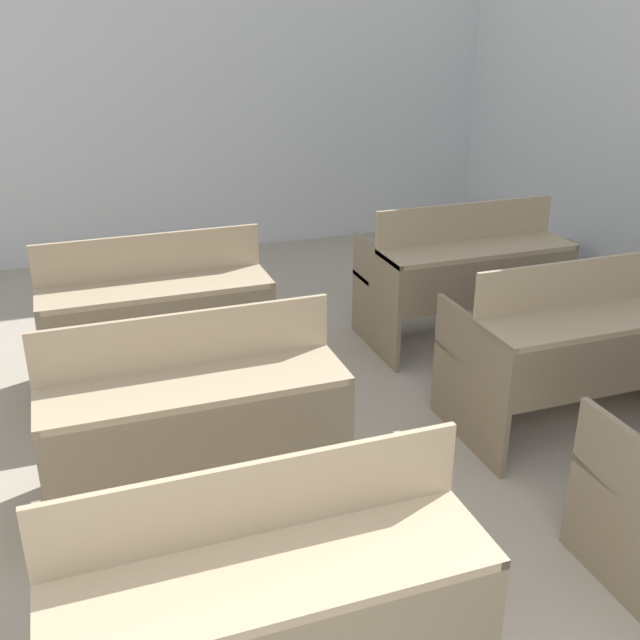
{
  "coord_description": "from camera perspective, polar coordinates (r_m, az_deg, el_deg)",
  "views": [
    {
      "loc": [
        -0.3,
        -0.42,
        2.08
      ],
      "look_at": [
        0.74,
        2.51,
        0.75
      ],
      "focal_mm": 42.0,
      "sensor_mm": 36.0,
      "label": 1
    }
  ],
  "objects": [
    {
      "name": "bench_second_right",
      "position": [
        4.03,
        19.17,
        -1.68
      ],
      "size": [
        1.23,
        0.71,
        0.92
      ],
      "color": "#7B6B54",
      "rests_on": "ground_plane"
    },
    {
      "name": "wall_back",
      "position": [
        6.55,
        -17.5,
        16.03
      ],
      "size": [
        7.22,
        0.06,
        2.77
      ],
      "color": "silver",
      "rests_on": "ground_plane"
    },
    {
      "name": "bench_third_center",
      "position": [
        4.3,
        -12.46,
        0.62
      ],
      "size": [
        1.23,
        0.71,
        0.92
      ],
      "color": "#7F7059",
      "rests_on": "ground_plane"
    },
    {
      "name": "wastepaper_bin",
      "position": [
        6.15,
        17.48,
        4.07
      ],
      "size": [
        0.24,
        0.24,
        0.37
      ],
      "color": "#474C51",
      "rests_on": "ground_plane"
    },
    {
      "name": "bench_front_center",
      "position": [
        2.35,
        -4.34,
        -20.12
      ],
      "size": [
        1.23,
        0.71,
        0.92
      ],
      "color": "#7A6A53",
      "rests_on": "ground_plane"
    },
    {
      "name": "bench_third_right",
      "position": [
        4.92,
        10.94,
        3.66
      ],
      "size": [
        1.23,
        0.71,
        0.92
      ],
      "color": "#7C6C55",
      "rests_on": "ground_plane"
    },
    {
      "name": "bench_second_center",
      "position": [
        3.25,
        -9.73,
        -6.86
      ],
      "size": [
        1.23,
        0.71,
        0.92
      ],
      "color": "#7E6F58",
      "rests_on": "ground_plane"
    }
  ]
}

